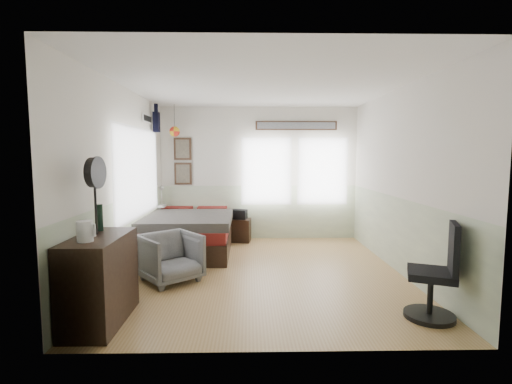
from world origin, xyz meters
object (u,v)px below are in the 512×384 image
(dresser, at_px, (100,280))
(nightstand, at_px, (239,230))
(armchair, at_px, (171,257))
(bed, at_px, (188,233))
(task_chair, at_px, (437,280))

(dresser, bearing_deg, nightstand, 69.79)
(dresser, distance_m, armchair, 1.34)
(bed, height_order, armchair, bed)
(bed, xyz_separation_m, nightstand, (0.89, 0.75, -0.11))
(nightstand, height_order, task_chair, task_chair)
(dresser, xyz_separation_m, armchair, (0.46, 1.25, -0.12))
(armchair, bearing_deg, task_chair, -61.90)
(dresser, relative_size, nightstand, 2.20)
(bed, height_order, task_chair, task_chair)
(armchair, height_order, task_chair, task_chair)
(armchair, distance_m, nightstand, 2.52)
(task_chair, bearing_deg, nightstand, 143.01)
(armchair, xyz_separation_m, nightstand, (0.87, 2.36, -0.10))
(dresser, distance_m, nightstand, 3.85)
(dresser, bearing_deg, armchair, 69.92)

